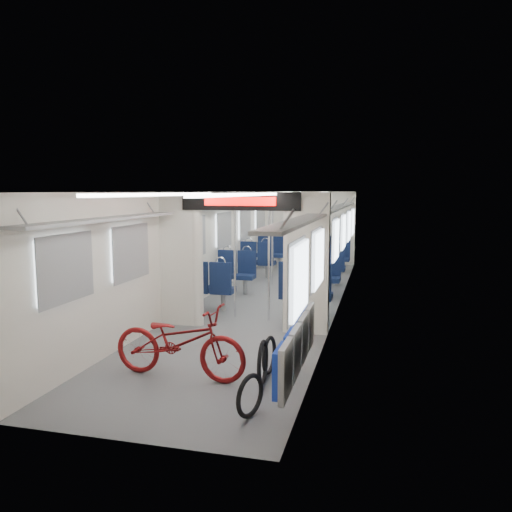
{
  "coord_description": "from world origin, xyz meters",
  "views": [
    {
      "loc": [
        2.23,
        -9.95,
        2.31
      ],
      "look_at": [
        0.04,
        -1.21,
        1.14
      ],
      "focal_mm": 35.0,
      "sensor_mm": 36.0,
      "label": 1
    }
  ],
  "objects_px": {
    "seat_bay_far_left": "(265,254)",
    "stanchion_far_left": "(272,239)",
    "stanchion_near_left": "(235,255)",
    "stanchion_far_right": "(300,240)",
    "bike_hoop_a": "(250,398)",
    "seat_bay_far_right": "(330,257)",
    "stanchion_near_right": "(269,257)",
    "seat_bay_near_right": "(313,278)",
    "seat_bay_near_left": "(224,276)",
    "bike_hoop_b": "(263,364)",
    "bike_hoop_c": "(269,357)",
    "bicycle": "(179,341)",
    "flip_bench": "(297,345)"
  },
  "relations": [
    {
      "from": "seat_bay_near_right",
      "to": "seat_bay_far_left",
      "type": "xyz_separation_m",
      "value": [
        -1.87,
        3.83,
        -0.03
      ]
    },
    {
      "from": "seat_bay_far_right",
      "to": "stanchion_near_right",
      "type": "height_order",
      "value": "stanchion_near_right"
    },
    {
      "from": "stanchion_near_left",
      "to": "stanchion_far_left",
      "type": "relative_size",
      "value": 1.0
    },
    {
      "from": "bike_hoop_c",
      "to": "seat_bay_near_left",
      "type": "relative_size",
      "value": 0.25
    },
    {
      "from": "stanchion_near_left",
      "to": "stanchion_near_right",
      "type": "xyz_separation_m",
      "value": [
        0.66,
        -0.1,
        0.0
      ]
    },
    {
      "from": "seat_bay_near_right",
      "to": "stanchion_near_left",
      "type": "xyz_separation_m",
      "value": [
        -1.27,
        -1.25,
        0.58
      ]
    },
    {
      "from": "stanchion_near_left",
      "to": "stanchion_far_left",
      "type": "height_order",
      "value": "same"
    },
    {
      "from": "bike_hoop_b",
      "to": "seat_bay_far_right",
      "type": "xyz_separation_m",
      "value": [
        0.03,
        7.66,
        0.32
      ]
    },
    {
      "from": "flip_bench",
      "to": "bike_hoop_a",
      "type": "height_order",
      "value": "flip_bench"
    },
    {
      "from": "bike_hoop_b",
      "to": "bike_hoop_c",
      "type": "relative_size",
      "value": 1.1
    },
    {
      "from": "bike_hoop_a",
      "to": "seat_bay_far_right",
      "type": "height_order",
      "value": "seat_bay_far_right"
    },
    {
      "from": "bike_hoop_b",
      "to": "stanchion_far_right",
      "type": "bearing_deg",
      "value": 95.06
    },
    {
      "from": "bicycle",
      "to": "seat_bay_near_left",
      "type": "relative_size",
      "value": 0.88
    },
    {
      "from": "stanchion_near_left",
      "to": "stanchion_near_right",
      "type": "distance_m",
      "value": 0.67
    },
    {
      "from": "bike_hoop_a",
      "to": "seat_bay_near_left",
      "type": "distance_m",
      "value": 5.52
    },
    {
      "from": "bike_hoop_a",
      "to": "bike_hoop_b",
      "type": "relative_size",
      "value": 0.86
    },
    {
      "from": "bike_hoop_c",
      "to": "seat_bay_near_left",
      "type": "xyz_separation_m",
      "value": [
        -1.84,
        3.9,
        0.31
      ]
    },
    {
      "from": "stanchion_near_right",
      "to": "stanchion_far_left",
      "type": "bearing_deg",
      "value": 101.19
    },
    {
      "from": "bike_hoop_c",
      "to": "stanchion_far_right",
      "type": "height_order",
      "value": "stanchion_far_right"
    },
    {
      "from": "stanchion_near_right",
      "to": "flip_bench",
      "type": "bearing_deg",
      "value": -71.81
    },
    {
      "from": "bike_hoop_b",
      "to": "stanchion_far_left",
      "type": "relative_size",
      "value": 0.24
    },
    {
      "from": "bike_hoop_b",
      "to": "stanchion_far_left",
      "type": "height_order",
      "value": "stanchion_far_left"
    },
    {
      "from": "seat_bay_near_right",
      "to": "stanchion_near_right",
      "type": "relative_size",
      "value": 0.99
    },
    {
      "from": "seat_bay_near_left",
      "to": "seat_bay_near_right",
      "type": "height_order",
      "value": "seat_bay_near_right"
    },
    {
      "from": "bike_hoop_a",
      "to": "seat_bay_near_left",
      "type": "bearing_deg",
      "value": 110.44
    },
    {
      "from": "bike_hoop_c",
      "to": "seat_bay_near_right",
      "type": "bearing_deg",
      "value": 89.62
    },
    {
      "from": "seat_bay_far_right",
      "to": "stanchion_near_right",
      "type": "relative_size",
      "value": 0.97
    },
    {
      "from": "flip_bench",
      "to": "stanchion_near_right",
      "type": "height_order",
      "value": "stanchion_near_right"
    },
    {
      "from": "seat_bay_far_left",
      "to": "stanchion_far_left",
      "type": "bearing_deg",
      "value": -71.58
    },
    {
      "from": "bicycle",
      "to": "stanchion_far_right",
      "type": "relative_size",
      "value": 0.77
    },
    {
      "from": "bike_hoop_b",
      "to": "seat_bay_far_left",
      "type": "bearing_deg",
      "value": 102.82
    },
    {
      "from": "bicycle",
      "to": "stanchion_near_right",
      "type": "height_order",
      "value": "stanchion_near_right"
    },
    {
      "from": "seat_bay_near_left",
      "to": "stanchion_near_right",
      "type": "relative_size",
      "value": 0.87
    },
    {
      "from": "bike_hoop_b",
      "to": "stanchion_far_right",
      "type": "height_order",
      "value": "stanchion_far_right"
    },
    {
      "from": "bicycle",
      "to": "bike_hoop_c",
      "type": "bearing_deg",
      "value": -65.59
    },
    {
      "from": "flip_bench",
      "to": "bike_hoop_b",
      "type": "distance_m",
      "value": 0.6
    },
    {
      "from": "stanchion_near_right",
      "to": "stanchion_far_right",
      "type": "distance_m",
      "value": 3.34
    },
    {
      "from": "bicycle",
      "to": "flip_bench",
      "type": "relative_size",
      "value": 0.83
    },
    {
      "from": "stanchion_near_left",
      "to": "stanchion_far_right",
      "type": "xyz_separation_m",
      "value": [
        0.69,
        3.24,
        0.0
      ]
    },
    {
      "from": "stanchion_near_right",
      "to": "stanchion_far_right",
      "type": "relative_size",
      "value": 1.0
    },
    {
      "from": "seat_bay_near_right",
      "to": "stanchion_near_right",
      "type": "bearing_deg",
      "value": -114.42
    },
    {
      "from": "stanchion_far_left",
      "to": "bicycle",
      "type": "bearing_deg",
      "value": -88.14
    },
    {
      "from": "stanchion_near_right",
      "to": "stanchion_far_left",
      "type": "relative_size",
      "value": 1.0
    },
    {
      "from": "seat_bay_far_left",
      "to": "stanchion_far_right",
      "type": "bearing_deg",
      "value": -54.98
    },
    {
      "from": "bicycle",
      "to": "bike_hoop_c",
      "type": "height_order",
      "value": "bicycle"
    },
    {
      "from": "bike_hoop_b",
      "to": "seat_bay_near_right",
      "type": "height_order",
      "value": "seat_bay_near_right"
    },
    {
      "from": "bike_hoop_a",
      "to": "stanchion_near_left",
      "type": "xyz_separation_m",
      "value": [
        -1.32,
        3.93,
        0.94
      ]
    },
    {
      "from": "bike_hoop_a",
      "to": "seat_bay_far_left",
      "type": "height_order",
      "value": "seat_bay_far_left"
    },
    {
      "from": "flip_bench",
      "to": "seat_bay_near_left",
      "type": "distance_m",
      "value": 5.01
    },
    {
      "from": "seat_bay_far_left",
      "to": "bike_hoop_b",
      "type": "bearing_deg",
      "value": -77.18
    }
  ]
}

